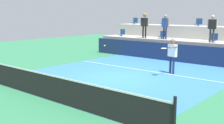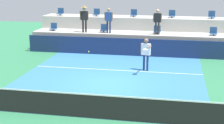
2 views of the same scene
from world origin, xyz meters
name	(u,v)px [view 1 (image 1 of 2)]	position (x,y,z in m)	size (l,w,h in m)	color
ground_plane	(114,78)	(0.00, 0.00, 0.00)	(40.00, 40.00, 0.00)	#2D754C
court_inner_paint	(127,75)	(0.00, 1.00, 0.00)	(9.00, 10.00, 0.01)	teal
court_service_line	(143,70)	(0.00, 2.40, 0.01)	(9.00, 0.06, 0.00)	white
tennis_net	(41,84)	(0.00, -4.00, 0.50)	(10.48, 0.08, 1.07)	black
sponsor_backboard	(176,53)	(0.00, 6.00, 0.55)	(13.00, 0.16, 1.10)	navy
seating_tier_lower	(186,50)	(0.00, 7.30, 0.62)	(13.00, 1.80, 1.25)	#ADAAA3
seating_tier_upper	(198,41)	(0.00, 9.10, 1.05)	(13.00, 1.80, 2.10)	#ADAAA3
stadium_chair_lower_far_left	(122,33)	(-5.28, 7.23, 1.46)	(0.44, 0.40, 0.52)	#2D2D33
stadium_chair_lower_left	(162,35)	(-1.74, 7.23, 1.46)	(0.44, 0.40, 0.52)	#2D2D33
stadium_chair_lower_right	(214,38)	(1.81, 7.23, 1.46)	(0.44, 0.40, 0.52)	#2D2D33
stadium_chair_upper_far_left	(135,21)	(-5.37, 9.03, 2.31)	(0.44, 0.40, 0.52)	#2D2D33
stadium_chair_upper_left	(164,22)	(-2.66, 9.03, 2.31)	(0.44, 0.40, 0.52)	#2D2D33
stadium_chair_upper_center	(199,23)	(0.03, 9.03, 2.31)	(0.44, 0.40, 0.52)	#2D2D33
tennis_player	(172,52)	(1.53, 2.62, 1.07)	(0.60, 1.28, 1.74)	navy
spectator_with_hat	(144,23)	(-2.97, 6.85, 2.31)	(0.59, 0.48, 1.73)	black
spectator_leaning_on_rail	(165,25)	(-1.32, 6.85, 2.23)	(0.58, 0.23, 1.63)	navy
spectator_in_grey	(212,26)	(1.83, 6.85, 2.22)	(0.58, 0.23, 1.62)	#2D2D33
tennis_ball	(105,46)	(-1.01, 0.50, 1.40)	(0.07, 0.07, 0.07)	#CCE033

